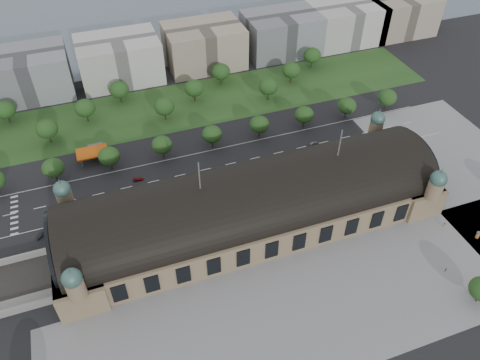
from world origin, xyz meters
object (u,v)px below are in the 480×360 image
object	(u,v)px
parked_car_4	(138,205)
parked_car_6	(130,214)
petrol_station	(94,151)
traffic_car_3	(138,179)
bus_east	(312,158)
traffic_car_5	(314,143)
bus_mid	(278,167)
bus_west	(207,183)
advertising_column	(478,235)
parked_car_3	(127,208)
pedestrian_1	(446,270)
parked_car_2	(109,213)
pedestrian_0	(444,225)
parked_car_1	(51,226)
parked_car_5	(168,198)
traffic_car_6	(348,141)
traffic_car_4	(222,180)
traffic_car_2	(102,209)
parked_car_0	(41,236)

from	to	relation	value
parked_car_4	parked_car_6	world-z (taller)	parked_car_4
petrol_station	traffic_car_3	xyz separation A→B (m)	(15.82, -24.25, -2.30)
parked_car_4	bus_east	bearing A→B (deg)	69.30
traffic_car_5	bus_mid	bearing A→B (deg)	108.55
parked_car_6	bus_east	size ratio (longest dim) A/B	0.38
traffic_car_5	parked_car_4	xyz separation A→B (m)	(-87.71, -13.19, 0.08)
parked_car_4	bus_west	distance (m)	30.58
traffic_car_3	advertising_column	world-z (taller)	advertising_column
traffic_car_5	parked_car_3	xyz separation A→B (m)	(-92.38, -13.55, 0.09)
pedestrian_1	bus_west	bearing A→B (deg)	56.91
parked_car_2	pedestrian_0	bearing A→B (deg)	46.63
parked_car_1	advertising_column	world-z (taller)	advertising_column
petrol_station	bus_west	distance (m)	57.58
parked_car_5	traffic_car_6	bearing A→B (deg)	71.43
parked_car_1	petrol_station	bearing A→B (deg)	128.17
traffic_car_4	bus_mid	world-z (taller)	bus_mid
parked_car_5	advertising_column	xyz separation A→B (m)	(108.50, -61.80, 0.80)
traffic_car_2	bus_east	bearing A→B (deg)	97.34
parked_car_3	bus_west	xyz separation A→B (m)	(35.15, 2.70, 1.05)
parked_car_5	bus_mid	bearing A→B (deg)	67.94
traffic_car_4	pedestrian_1	size ratio (longest dim) A/B	2.65
traffic_car_6	parked_car_4	bearing A→B (deg)	-79.48
traffic_car_3	parked_car_5	world-z (taller)	parked_car_5
parked_car_3	parked_car_5	distance (m)	17.27
parked_car_2	parked_car_4	size ratio (longest dim) A/B	1.19
parked_car_0	parked_car_3	xyz separation A→B (m)	(34.24, 3.64, 0.09)
traffic_car_3	traffic_car_6	bearing A→B (deg)	-89.72
parked_car_5	parked_car_1	bearing A→B (deg)	-114.43
traffic_car_6	parked_car_4	distance (m)	104.58
traffic_car_5	parked_car_4	world-z (taller)	parked_car_4
parked_car_6	pedestrian_1	size ratio (longest dim) A/B	2.80
parked_car_3	traffic_car_5	bearing A→B (deg)	67.25
traffic_car_6	parked_car_5	bearing A→B (deg)	-78.76
traffic_car_5	traffic_car_4	bearing A→B (deg)	94.94
parked_car_6	bus_west	xyz separation A→B (m)	(34.54, 6.34, 1.09)
bus_mid	parked_car_5	bearing A→B (deg)	93.94
parked_car_4	traffic_car_2	bearing A→B (deg)	-123.20
bus_west	parked_car_1	bearing A→B (deg)	96.50
bus_west	bus_mid	distance (m)	33.49
advertising_column	traffic_car_4	bearing A→B (deg)	142.28
bus_mid	traffic_car_5	bearing A→B (deg)	-63.13
petrol_station	parked_car_1	distance (m)	46.01
petrol_station	parked_car_1	size ratio (longest dim) A/B	2.71
bus_west	parked_car_6	bearing A→B (deg)	104.84
petrol_station	parked_car_4	distance (m)	42.33
traffic_car_3	parked_car_4	world-z (taller)	parked_car_4
traffic_car_2	parked_car_5	bearing A→B (deg)	91.72
traffic_car_2	bus_west	xyz separation A→B (m)	(45.20, -0.55, 1.00)
parked_car_5	pedestrian_0	bearing A→B (deg)	37.90
traffic_car_6	traffic_car_3	bearing A→B (deg)	-88.39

